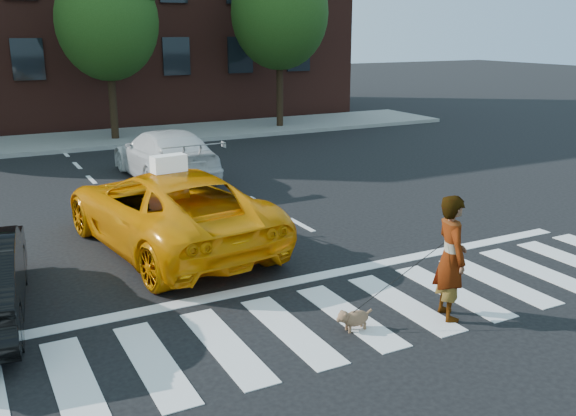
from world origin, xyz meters
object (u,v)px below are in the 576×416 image
Objects in this scene: tree_mid at (107,8)px; white_suv at (165,155)px; taxi at (168,209)px; woman at (451,258)px; dog at (353,318)px; tree_right at (280,0)px.

tree_mid is 8.05m from white_suv.
woman is (2.69, -5.03, 0.16)m from taxi.
white_suv is 8.60× the size of dog.
tree_right is 13.49× the size of dog.
tree_right is 19.72m from dog.
tree_right is at bearing 71.62° from dog.
tree_mid is 18.04m from dog.
tree_right is 1.38× the size of taxi.
woman is (0.96, -10.78, 0.23)m from white_suv.
taxi is at bearing 72.37° from white_suv.
taxi is at bearing -98.69° from tree_mid.
tree_mid is at bearing 180.00° from tree_right.
dog is (-1.50, 0.27, -0.75)m from woman.
tree_mid is at bearing 20.94° from woman.
woman is 1.70m from dog.
tree_mid is 12.44× the size of dog.
dog is (-7.74, -17.41, -5.07)m from tree_right.
taxi is (-8.93, -12.65, -4.49)m from tree_right.
tree_right is at bearing -137.14° from white_suv.
tree_mid is 3.77× the size of woman.
taxi is at bearing -125.23° from tree_right.
white_suv is at bearing -114.17° from taxi.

